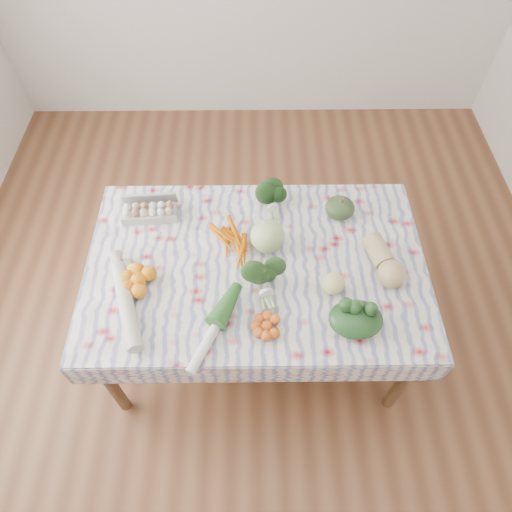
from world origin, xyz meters
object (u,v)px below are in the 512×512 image
(kabocha_squash, at_px, (340,208))
(butternut_squash, at_px, (385,260))
(cabbage, at_px, (268,236))
(dining_table, at_px, (256,273))
(egg_carton, at_px, (149,213))
(grapefruit, at_px, (333,283))

(kabocha_squash, xyz_separation_m, butternut_squash, (0.17, -0.35, 0.02))
(kabocha_squash, xyz_separation_m, cabbage, (-0.38, -0.21, 0.03))
(dining_table, height_order, egg_carton, egg_carton)
(egg_carton, distance_m, kabocha_squash, 0.99)
(butternut_squash, distance_m, grapefruit, 0.28)
(egg_carton, height_order, grapefruit, grapefruit)
(dining_table, relative_size, kabocha_squash, 10.45)
(egg_carton, height_order, kabocha_squash, kabocha_squash)
(cabbage, relative_size, grapefruit, 1.58)
(butternut_squash, relative_size, grapefruit, 2.70)
(egg_carton, relative_size, cabbage, 1.69)
(kabocha_squash, xyz_separation_m, grapefruit, (-0.09, -0.47, 0.00))
(kabocha_squash, bearing_deg, butternut_squash, -63.82)
(dining_table, xyz_separation_m, egg_carton, (-0.55, 0.30, 0.12))
(grapefruit, bearing_deg, kabocha_squash, 79.55)
(cabbage, xyz_separation_m, grapefruit, (0.30, -0.25, -0.03))
(dining_table, bearing_deg, kabocha_squash, 35.34)
(dining_table, bearing_deg, butternut_squash, -3.24)
(egg_carton, xyz_separation_m, cabbage, (0.61, -0.20, 0.05))
(cabbage, distance_m, butternut_squash, 0.57)
(dining_table, bearing_deg, cabbage, 59.70)
(dining_table, height_order, cabbage, cabbage)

